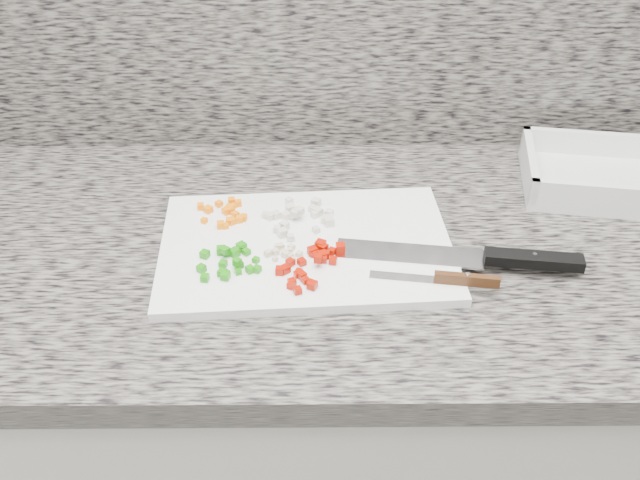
{
  "coord_description": "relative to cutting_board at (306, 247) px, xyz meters",
  "views": [
    {
      "loc": [
        -0.03,
        0.58,
        1.52
      ],
      "look_at": [
        -0.03,
        1.39,
        0.93
      ],
      "focal_mm": 40.0,
      "sensor_mm": 36.0,
      "label": 1
    }
  ],
  "objects": [
    {
      "name": "cabinet",
      "position": [
        0.05,
        0.03,
        -0.48
      ],
      "size": [
        3.92,
        0.62,
        0.86
      ],
      "primitive_type": "cube",
      "color": "silver",
      "rests_on": "ground"
    },
    {
      "name": "countertop",
      "position": [
        0.05,
        0.03,
        -0.03
      ],
      "size": [
        3.96,
        0.64,
        0.04
      ],
      "primitive_type": "cube",
      "color": "slate",
      "rests_on": "cabinet"
    },
    {
      "name": "cutting_board",
      "position": [
        0.0,
        0.0,
        0.0
      ],
      "size": [
        0.44,
        0.3,
        0.01
      ],
      "primitive_type": "cube",
      "rotation": [
        0.0,
        0.0,
        0.06
      ],
      "color": "white",
      "rests_on": "countertop"
    },
    {
      "name": "carrot_pile",
      "position": [
        -0.12,
        0.07,
        0.01
      ],
      "size": [
        0.08,
        0.08,
        0.01
      ],
      "color": "orange",
      "rests_on": "cutting_board"
    },
    {
      "name": "onion_pile",
      "position": [
        -0.01,
        0.06,
        0.01
      ],
      "size": [
        0.11,
        0.11,
        0.02
      ],
      "color": "beige",
      "rests_on": "cutting_board"
    },
    {
      "name": "green_pepper_pile",
      "position": [
        -0.11,
        -0.05,
        0.01
      ],
      "size": [
        0.09,
        0.08,
        0.02
      ],
      "color": "#1C830B",
      "rests_on": "cutting_board"
    },
    {
      "name": "red_pepper_pile",
      "position": [
        0.01,
        -0.05,
        0.01
      ],
      "size": [
        0.1,
        0.11,
        0.02
      ],
      "color": "#A41002",
      "rests_on": "cutting_board"
    },
    {
      "name": "garlic_pile",
      "position": [
        -0.03,
        -0.03,
        0.01
      ],
      "size": [
        0.06,
        0.04,
        0.01
      ],
      "color": "beige",
      "rests_on": "cutting_board"
    },
    {
      "name": "chef_knife",
      "position": [
        0.26,
        -0.04,
        0.01
      ],
      "size": [
        0.34,
        0.08,
        0.02
      ],
      "rotation": [
        0.0,
        0.0,
        -0.14
      ],
      "color": "white",
      "rests_on": "cutting_board"
    },
    {
      "name": "paring_knife",
      "position": [
        0.19,
        -0.09,
        0.01
      ],
      "size": [
        0.17,
        0.04,
        0.02
      ],
      "rotation": [
        0.0,
        0.0,
        -0.15
      ],
      "color": "white",
      "rests_on": "cutting_board"
    },
    {
      "name": "tray",
      "position": [
        0.49,
        0.17,
        0.01
      ],
      "size": [
        0.29,
        0.23,
        0.05
      ],
      "rotation": [
        0.0,
        0.0,
        -0.16
      ],
      "color": "silver",
      "rests_on": "countertop"
    }
  ]
}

